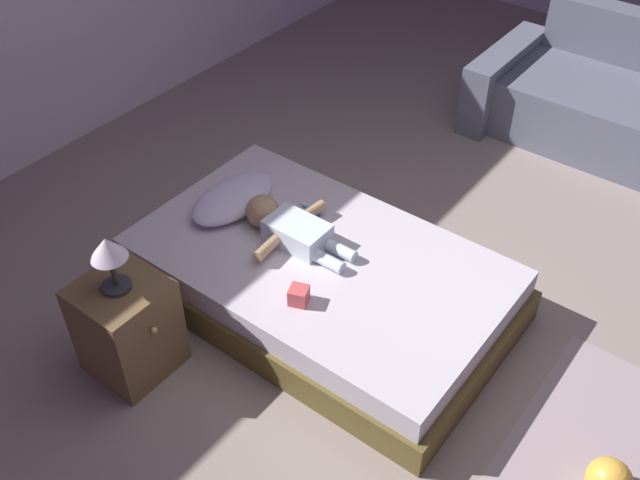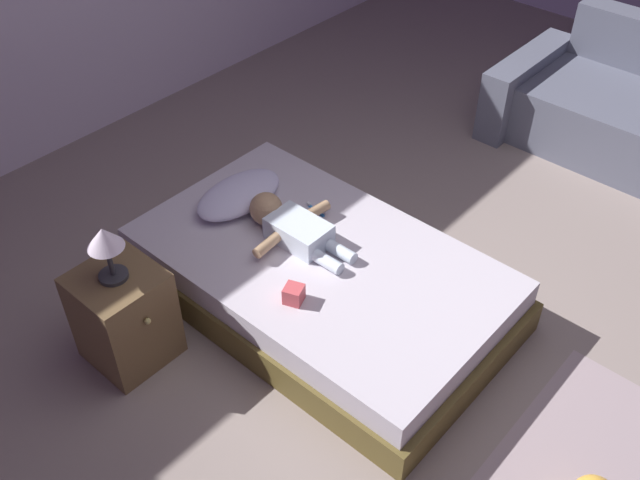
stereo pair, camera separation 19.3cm
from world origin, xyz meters
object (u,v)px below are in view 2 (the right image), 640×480
Objects in this scene: lamp at (105,243)px; pillow at (239,194)px; toothbrush at (315,209)px; bed at (320,278)px; toy_block at (294,294)px; nightstand at (124,316)px; baby at (290,225)px.

pillow is at bearing 9.86° from lamp.
bed is at bearing -134.01° from toothbrush.
lamp is at bearing 170.16° from toothbrush.
bed is at bearing 20.62° from toy_block.
toothbrush is 1.22× the size of toy_block.
nightstand is at bearing 170.16° from toothbrush.
bed is 0.40m from toothbrush.
nightstand is (-1.14, 0.20, -0.07)m from toothbrush.
toothbrush is (0.25, 0.26, 0.17)m from bed.
toy_block is at bearing -115.37° from pillow.
baby reaches higher than pillow.
pillow is 3.99× the size of toothbrush.
toothbrush is (0.24, 0.04, -0.06)m from baby.
bed is 3.58× the size of pillow.
nightstand is at bearing 134.23° from toy_block.
pillow is at bearing 87.49° from bed.
bed is 0.65m from pillow.
pillow reaches higher than bed.
toy_block is at bearing -159.38° from bed.
nightstand is 0.46m from lamp.
lamp is at bearing 90.00° from nightstand.
nightstand is (-0.91, -0.16, -0.12)m from pillow.
bed is 17.39× the size of toy_block.
pillow is at bearing 64.63° from toy_block.
nightstand is at bearing -90.00° from lamp.
nightstand is (-0.89, 0.24, -0.13)m from baby.
bed is 3.78× the size of nightstand.
pillow is 0.42m from toothbrush.
nightstand is at bearing -170.13° from pillow.
pillow is 1.91× the size of lamp.
pillow is 0.93m from nightstand.
pillow is 0.84× the size of baby.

